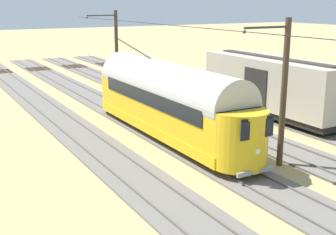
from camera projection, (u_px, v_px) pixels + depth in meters
ground_plane at (203, 134)px, 26.48m from camera, size 220.00×220.00×0.00m
track_streetcar_siding at (281, 119)px, 29.76m from camera, size 2.80×80.00×0.18m
track_adjacent_siding at (229, 127)px, 27.74m from camera, size 2.80×80.00×0.18m
track_third_siding at (169, 137)px, 25.72m from camera, size 2.80×80.00×0.18m
track_outer_siding at (98, 149)px, 23.70m from camera, size 2.80×80.00×0.18m
vintage_streetcar at (167, 99)px, 25.29m from camera, size 2.65×15.62×4.98m
boxcar_adjacent at (272, 85)px, 30.08m from camera, size 2.96×11.51×3.85m
catenary_pole_foreground at (116, 51)px, 36.98m from camera, size 2.66×0.28×6.89m
catenary_pole_mid_near at (283, 91)px, 20.53m from camera, size 2.66×0.28×6.89m
overhead_wire_run at (235, 31)px, 19.32m from camera, size 2.46×42.96×0.18m
switch_stand at (206, 82)px, 39.71m from camera, size 0.50×0.30×1.24m
track_end_bumper at (196, 88)px, 38.38m from camera, size 1.80×0.60×0.80m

